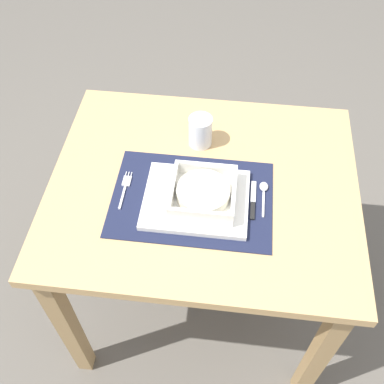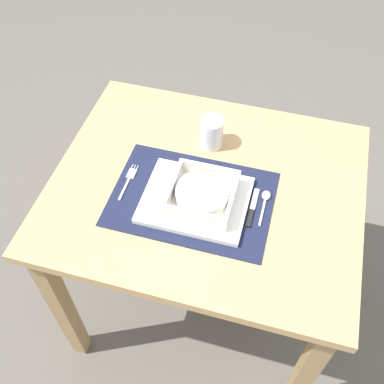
{
  "view_description": "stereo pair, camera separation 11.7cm",
  "coord_description": "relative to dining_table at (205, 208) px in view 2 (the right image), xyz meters",
  "views": [
    {
      "loc": [
        0.06,
        -0.81,
        1.69
      ],
      "look_at": [
        -0.03,
        -0.06,
        0.74
      ],
      "focal_mm": 42.8,
      "sensor_mm": 36.0,
      "label": 1
    },
    {
      "loc": [
        0.18,
        -0.79,
        1.69
      ],
      "look_at": [
        -0.03,
        -0.06,
        0.74
      ],
      "focal_mm": 42.8,
      "sensor_mm": 36.0,
      "label": 2
    }
  ],
  "objects": [
    {
      "name": "ground_plane",
      "position": [
        0.0,
        0.0,
        -0.6
      ],
      "size": [
        6.0,
        6.0,
        0.0
      ],
      "primitive_type": "plane",
      "color": "#59544C"
    },
    {
      "name": "dining_table",
      "position": [
        0.0,
        0.0,
        0.0
      ],
      "size": [
        0.86,
        0.72,
        0.71
      ],
      "color": "tan",
      "rests_on": "ground"
    },
    {
      "name": "placemat",
      "position": [
        -0.03,
        -0.06,
        0.11
      ],
      "size": [
        0.43,
        0.31,
        0.0
      ],
      "primitive_type": "cube",
      "color": "#191E38",
      "rests_on": "dining_table"
    },
    {
      "name": "serving_plate",
      "position": [
        -0.01,
        -0.07,
        0.12
      ],
      "size": [
        0.28,
        0.22,
        0.02
      ],
      "primitive_type": "cube",
      "color": "white",
      "rests_on": "placemat"
    },
    {
      "name": "porridge_bowl",
      "position": [
        0.01,
        -0.07,
        0.15
      ],
      "size": [
        0.17,
        0.17,
        0.05
      ],
      "color": "white",
      "rests_on": "serving_plate"
    },
    {
      "name": "fork",
      "position": [
        -0.21,
        -0.04,
        0.12
      ],
      "size": [
        0.02,
        0.14,
        0.0
      ],
      "rotation": [
        0.0,
        0.0,
        -0.03
      ],
      "color": "silver",
      "rests_on": "placemat"
    },
    {
      "name": "spoon",
      "position": [
        0.17,
        -0.01,
        0.12
      ],
      "size": [
        0.02,
        0.12,
        0.01
      ],
      "rotation": [
        0.0,
        0.0,
        0.03
      ],
      "color": "silver",
      "rests_on": "placemat"
    },
    {
      "name": "butter_knife",
      "position": [
        0.14,
        -0.06,
        0.12
      ],
      "size": [
        0.01,
        0.13,
        0.01
      ],
      "rotation": [
        0.0,
        0.0,
        0.07
      ],
      "color": "black",
      "rests_on": "placemat"
    },
    {
      "name": "drinking_glass",
      "position": [
        -0.03,
        0.16,
        0.15
      ],
      "size": [
        0.07,
        0.07,
        0.09
      ],
      "color": "white",
      "rests_on": "dining_table"
    }
  ]
}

